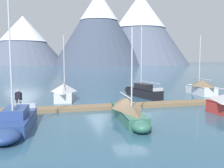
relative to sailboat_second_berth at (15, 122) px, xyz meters
The scene contains 11 objects.
ground_plane 8.21m from the sailboat_second_berth, 11.64° to the left, with size 700.00×700.00×0.00m, color #335B75.
mountain_central_massif 182.36m from the sailboat_second_berth, 95.84° to the left, with size 62.07×62.07×36.19m.
mountain_shoulder_ridge 174.46m from the sailboat_second_berth, 77.88° to the left, with size 67.76×67.76×54.18m.
mountain_east_summit 197.84m from the sailboat_second_berth, 68.06° to the left, with size 79.92×79.92×57.96m.
dock 9.82m from the sailboat_second_berth, 35.17° to the left, with size 29.30×2.31×0.30m.
sailboat_second_berth is the anchor object (origin of this frame).
sailboat_mid_dock_port 12.46m from the sailboat_second_berth, 73.31° to the left, with size 2.46×7.06×7.05m.
sailboat_mid_dock_starboard 7.75m from the sailboat_second_berth, ahead, with size 1.97×7.27×6.58m.
sailboat_far_berth 17.20m from the sailboat_second_berth, 43.08° to the left, with size 2.82×7.06×8.29m.
sailboat_end_of_dock 23.77m from the sailboat_second_berth, 30.06° to the left, with size 2.18×5.37×7.42m.
person_on_dock 5.36m from the sailboat_second_berth, 94.45° to the left, with size 0.58×0.27×1.69m.
Camera 1 is at (-5.63, -17.78, 4.43)m, focal length 40.00 mm.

